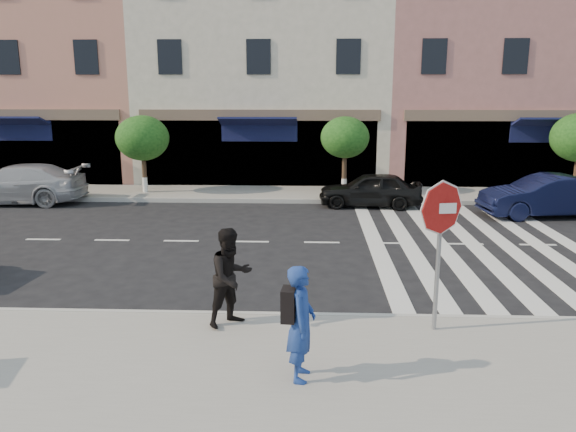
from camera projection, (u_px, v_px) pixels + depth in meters
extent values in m
plane|color=black|center=(232.00, 292.00, 11.99)|extent=(120.00, 120.00, 0.00)
cube|color=gray|center=(197.00, 376.00, 8.32)|extent=(60.00, 4.50, 0.15)
cube|color=gray|center=(269.00, 194.00, 22.69)|extent=(60.00, 3.00, 0.15)
cube|color=tan|center=(53.00, 30.00, 27.41)|extent=(10.00, 9.00, 14.00)
cube|color=beige|center=(267.00, 62.00, 27.34)|extent=(11.00, 9.00, 11.00)
cube|color=#B6716C|center=(518.00, 40.00, 26.65)|extent=(13.00, 9.00, 13.00)
cylinder|color=#473323|center=(144.00, 172.00, 22.49)|extent=(0.18, 0.18, 1.60)
cylinder|color=silver|center=(145.00, 185.00, 22.60)|extent=(0.20, 0.20, 0.60)
ellipsoid|color=#164112|center=(142.00, 138.00, 22.18)|extent=(2.10, 2.10, 1.79)
cylinder|color=#473323|center=(344.00, 172.00, 22.17)|extent=(0.18, 0.18, 1.71)
cylinder|color=silver|center=(344.00, 186.00, 22.29)|extent=(0.20, 0.20, 0.60)
ellipsoid|color=#164112|center=(345.00, 137.00, 21.86)|extent=(1.90, 1.90, 1.62)
cylinder|color=#473323|center=(576.00, 174.00, 21.82)|extent=(0.18, 0.18, 1.65)
cylinder|color=silver|center=(574.00, 188.00, 21.94)|extent=(0.20, 0.20, 0.60)
cylinder|color=gray|center=(438.00, 264.00, 9.51)|extent=(0.09, 0.09, 2.38)
cylinder|color=white|center=(441.00, 208.00, 9.28)|extent=(0.92, 0.16, 0.93)
cylinder|color=#9E1411|center=(442.00, 208.00, 9.26)|extent=(0.86, 0.16, 0.87)
cube|color=white|center=(442.00, 208.00, 9.23)|extent=(0.48, 0.10, 0.17)
imported|color=navy|center=(301.00, 323.00, 7.95)|extent=(0.45, 0.65, 1.70)
imported|color=black|center=(231.00, 277.00, 9.80)|extent=(1.08, 1.07, 1.76)
imported|color=#A7A7AD|center=(17.00, 184.00, 21.05)|extent=(5.11, 2.18, 1.47)
imported|color=black|center=(370.00, 189.00, 20.50)|extent=(3.81, 1.73, 1.27)
imported|color=black|center=(545.00, 196.00, 18.86)|extent=(4.43, 2.01, 1.41)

